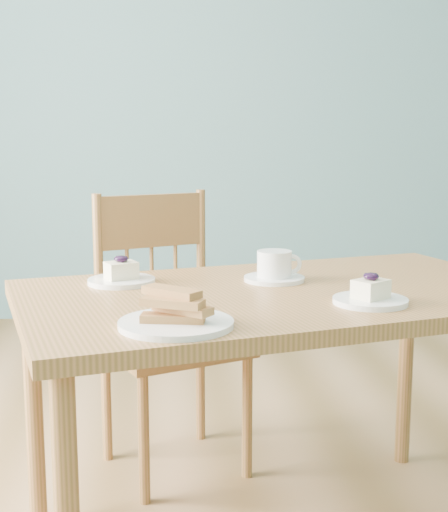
% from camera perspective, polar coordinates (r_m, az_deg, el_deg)
% --- Properties ---
extents(room, '(5.01, 5.01, 2.71)m').
position_cam_1_polar(room, '(1.80, 9.38, 18.25)').
color(room, '#A97C4F').
rests_on(room, ground).
extents(dining_table, '(1.44, 1.05, 0.69)m').
position_cam_1_polar(dining_table, '(1.80, 4.79, -4.86)').
color(dining_table, '#A0693C').
rests_on(dining_table, ground).
extents(dining_chair, '(0.53, 0.52, 0.89)m').
position_cam_1_polar(dining_chair, '(2.32, -4.45, -5.89)').
color(dining_chair, '#A0693C').
rests_on(dining_chair, ground).
extents(cheesecake_plate_near, '(0.17, 0.17, 0.07)m').
position_cam_1_polar(cheesecake_plate_near, '(1.66, 11.64, -3.14)').
color(cheesecake_plate_near, white).
rests_on(cheesecake_plate_near, dining_table).
extents(cheesecake_plate_far, '(0.18, 0.18, 0.07)m').
position_cam_1_polar(cheesecake_plate_far, '(1.87, -8.21, -1.63)').
color(cheesecake_plate_far, white).
rests_on(cheesecake_plate_far, dining_table).
extents(coffee_cup, '(0.16, 0.16, 0.08)m').
position_cam_1_polar(coffee_cup, '(1.89, 4.09, -0.98)').
color(coffee_cup, white).
rests_on(coffee_cup, dining_table).
extents(biscotti_plate, '(0.23, 0.23, 0.08)m').
position_cam_1_polar(biscotti_plate, '(1.44, -3.87, -4.79)').
color(biscotti_plate, white).
rests_on(biscotti_plate, dining_table).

